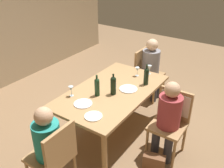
% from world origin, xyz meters
% --- Properties ---
extents(ground_plane, '(10.00, 10.00, 0.00)m').
position_xyz_m(ground_plane, '(0.00, 0.00, 0.00)').
color(ground_plane, '#846647').
extents(dining_table, '(1.75, 1.01, 0.73)m').
position_xyz_m(dining_table, '(0.00, 0.00, 0.65)').
color(dining_table, '#A87F51').
rests_on(dining_table, ground_plane).
extents(chair_left_end, '(0.44, 0.44, 0.92)m').
position_xyz_m(chair_left_end, '(-1.26, -0.09, 0.53)').
color(chair_left_end, '#A87F51').
rests_on(chair_left_end, ground_plane).
extents(chair_right_end, '(0.44, 0.44, 0.92)m').
position_xyz_m(chair_right_end, '(1.26, 0.09, 0.53)').
color(chair_right_end, '#A87F51').
rests_on(chair_right_end, ground_plane).
extents(chair_near, '(0.46, 0.44, 0.92)m').
position_xyz_m(chair_near, '(0.12, -0.89, 0.59)').
color(chair_near, '#A87F51').
rests_on(chair_near, ground_plane).
extents(person_woman_host, '(0.30, 0.34, 1.11)m').
position_xyz_m(person_woman_host, '(-1.26, 0.03, 0.65)').
color(person_woman_host, '#33333D').
rests_on(person_woman_host, ground_plane).
extents(person_man_bearded, '(0.31, 0.36, 1.15)m').
position_xyz_m(person_man_bearded, '(1.26, -0.03, 0.66)').
color(person_man_bearded, '#33333D').
rests_on(person_man_bearded, ground_plane).
extents(person_man_guest, '(0.34, 0.30, 1.12)m').
position_xyz_m(person_man_guest, '(-0.03, -0.89, 0.65)').
color(person_man_guest, '#33333D').
rests_on(person_man_guest, ground_plane).
extents(wine_bottle_tall_green, '(0.07, 0.07, 0.32)m').
position_xyz_m(wine_bottle_tall_green, '(0.43, -0.32, 0.87)').
color(wine_bottle_tall_green, black).
rests_on(wine_bottle_tall_green, dining_table).
extents(wine_bottle_dark_red, '(0.07, 0.07, 0.31)m').
position_xyz_m(wine_bottle_dark_red, '(-0.24, 0.09, 0.87)').
color(wine_bottle_dark_red, '#19381E').
rests_on(wine_bottle_dark_red, dining_table).
extents(wine_bottle_short_olive, '(0.08, 0.08, 0.31)m').
position_xyz_m(wine_bottle_short_olive, '(-0.08, -0.07, 0.87)').
color(wine_bottle_short_olive, black).
rests_on(wine_bottle_short_olive, dining_table).
extents(wine_glass_near_left, '(0.07, 0.07, 0.15)m').
position_xyz_m(wine_glass_near_left, '(0.78, -0.20, 0.84)').
color(wine_glass_near_left, silver).
rests_on(wine_glass_near_left, dining_table).
extents(wine_glass_centre, '(0.07, 0.07, 0.15)m').
position_xyz_m(wine_glass_centre, '(0.61, -0.07, 0.84)').
color(wine_glass_centre, silver).
rests_on(wine_glass_centre, dining_table).
extents(wine_glass_near_right, '(0.07, 0.07, 0.15)m').
position_xyz_m(wine_glass_near_right, '(-0.44, 0.38, 0.84)').
color(wine_glass_near_right, silver).
rests_on(wine_glass_near_right, dining_table).
extents(dinner_plate_host, '(0.26, 0.26, 0.01)m').
position_xyz_m(dinner_plate_host, '(0.15, -0.18, 0.74)').
color(dinner_plate_host, white).
rests_on(dinner_plate_host, dining_table).
extents(dinner_plate_guest_left, '(0.22, 0.22, 0.01)m').
position_xyz_m(dinner_plate_guest_left, '(-0.67, -0.18, 0.74)').
color(dinner_plate_guest_left, white).
rests_on(dinner_plate_guest_left, dining_table).
extents(dinner_plate_guest_right, '(0.25, 0.25, 0.01)m').
position_xyz_m(dinner_plate_guest_right, '(-0.52, 0.11, 0.74)').
color(dinner_plate_guest_right, white).
rests_on(dinner_plate_guest_right, dining_table).
extents(handbag, '(0.19, 0.30, 0.22)m').
position_xyz_m(handbag, '(-0.35, -0.89, 0.11)').
color(handbag, brown).
rests_on(handbag, ground_plane).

